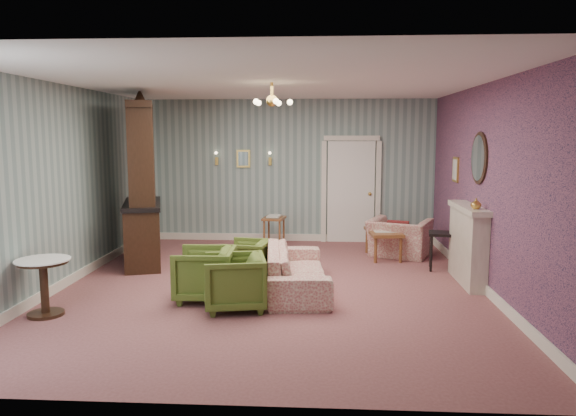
# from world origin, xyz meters

# --- Properties ---
(floor) EXTENTS (7.00, 7.00, 0.00)m
(floor) POSITION_xyz_m (0.00, 0.00, 0.00)
(floor) COLOR #8A5050
(floor) RESTS_ON ground
(ceiling) EXTENTS (7.00, 7.00, 0.00)m
(ceiling) POSITION_xyz_m (0.00, 0.00, 2.90)
(ceiling) COLOR white
(ceiling) RESTS_ON ground
(wall_back) EXTENTS (6.00, 0.00, 6.00)m
(wall_back) POSITION_xyz_m (0.00, 3.50, 1.45)
(wall_back) COLOR slate
(wall_back) RESTS_ON ground
(wall_front) EXTENTS (6.00, 0.00, 6.00)m
(wall_front) POSITION_xyz_m (0.00, -3.50, 1.45)
(wall_front) COLOR slate
(wall_front) RESTS_ON ground
(wall_left) EXTENTS (0.00, 7.00, 7.00)m
(wall_left) POSITION_xyz_m (-3.00, 0.00, 1.45)
(wall_left) COLOR slate
(wall_left) RESTS_ON ground
(wall_right) EXTENTS (0.00, 7.00, 7.00)m
(wall_right) POSITION_xyz_m (3.00, 0.00, 1.45)
(wall_right) COLOR slate
(wall_right) RESTS_ON ground
(wall_right_floral) EXTENTS (0.00, 7.00, 7.00)m
(wall_right_floral) POSITION_xyz_m (2.98, 0.00, 1.45)
(wall_right_floral) COLOR #B05870
(wall_right_floral) RESTS_ON ground
(door) EXTENTS (1.12, 0.12, 2.16)m
(door) POSITION_xyz_m (1.30, 3.46, 1.08)
(door) COLOR white
(door) RESTS_ON floor
(olive_chair_a) EXTENTS (0.82, 0.86, 0.76)m
(olive_chair_a) POSITION_xyz_m (-0.39, -1.03, 0.38)
(olive_chair_a) COLOR #4F6423
(olive_chair_a) RESTS_ON floor
(olive_chair_b) EXTENTS (0.72, 0.77, 0.77)m
(olive_chair_b) POSITION_xyz_m (-0.84, -0.67, 0.39)
(olive_chair_b) COLOR #4F6423
(olive_chair_b) RESTS_ON floor
(olive_chair_c) EXTENTS (0.69, 0.73, 0.65)m
(olive_chair_c) POSITION_xyz_m (-0.43, 0.47, 0.33)
(olive_chair_c) COLOR #4F6423
(olive_chair_c) RESTS_ON floor
(sofa_chintz) EXTENTS (0.79, 2.12, 0.81)m
(sofa_chintz) POSITION_xyz_m (0.36, -0.16, 0.41)
(sofa_chintz) COLOR #9B3E43
(sofa_chintz) RESTS_ON floor
(wingback_chair) EXTENTS (1.22, 1.03, 0.90)m
(wingback_chair) POSITION_xyz_m (2.12, 2.15, 0.45)
(wingback_chair) COLOR #9B3E43
(wingback_chair) RESTS_ON floor
(dresser) EXTENTS (1.07, 1.82, 2.88)m
(dresser) POSITION_xyz_m (-2.33, 1.35, 1.44)
(dresser) COLOR black
(dresser) RESTS_ON floor
(fireplace) EXTENTS (0.30, 1.40, 1.16)m
(fireplace) POSITION_xyz_m (2.86, 0.40, 0.58)
(fireplace) COLOR beige
(fireplace) RESTS_ON floor
(mantel_vase) EXTENTS (0.15, 0.15, 0.15)m
(mantel_vase) POSITION_xyz_m (2.84, 0.00, 1.23)
(mantel_vase) COLOR gold
(mantel_vase) RESTS_ON fireplace
(oval_mirror) EXTENTS (0.04, 0.76, 0.84)m
(oval_mirror) POSITION_xyz_m (2.96, 0.40, 1.85)
(oval_mirror) COLOR white
(oval_mirror) RESTS_ON wall_right
(framed_print) EXTENTS (0.04, 0.34, 0.42)m
(framed_print) POSITION_xyz_m (2.97, 1.75, 1.60)
(framed_print) COLOR gold
(framed_print) RESTS_ON wall_right
(coffee_table) EXTENTS (0.63, 1.02, 0.50)m
(coffee_table) POSITION_xyz_m (1.81, 2.02, 0.25)
(coffee_table) COLOR brown
(coffee_table) RESTS_ON floor
(side_table_black) EXTENTS (0.48, 0.48, 0.62)m
(side_table_black) POSITION_xyz_m (2.65, 1.14, 0.31)
(side_table_black) COLOR black
(side_table_black) RESTS_ON floor
(pedestal_table) EXTENTS (0.82, 0.82, 0.71)m
(pedestal_table) POSITION_xyz_m (-2.65, -1.42, 0.35)
(pedestal_table) COLOR black
(pedestal_table) RESTS_ON floor
(nesting_table) EXTENTS (0.46, 0.55, 0.65)m
(nesting_table) POSITION_xyz_m (-0.21, 2.79, 0.33)
(nesting_table) COLOR brown
(nesting_table) RESTS_ON floor
(gilt_mirror_back) EXTENTS (0.28, 0.06, 0.36)m
(gilt_mirror_back) POSITION_xyz_m (-0.90, 3.46, 1.70)
(gilt_mirror_back) COLOR gold
(gilt_mirror_back) RESTS_ON wall_back
(sconce_left) EXTENTS (0.16, 0.12, 0.30)m
(sconce_left) POSITION_xyz_m (-1.45, 3.44, 1.70)
(sconce_left) COLOR gold
(sconce_left) RESTS_ON wall_back
(sconce_right) EXTENTS (0.16, 0.12, 0.30)m
(sconce_right) POSITION_xyz_m (-0.35, 3.44, 1.70)
(sconce_right) COLOR gold
(sconce_right) RESTS_ON wall_back
(chandelier) EXTENTS (0.56, 0.56, 0.36)m
(chandelier) POSITION_xyz_m (0.00, 0.00, 2.63)
(chandelier) COLOR gold
(chandelier) RESTS_ON ceiling
(burgundy_cushion) EXTENTS (0.41, 0.28, 0.39)m
(burgundy_cushion) POSITION_xyz_m (2.07, 2.00, 0.48)
(burgundy_cushion) COLOR maroon
(burgundy_cushion) RESTS_ON wingback_chair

